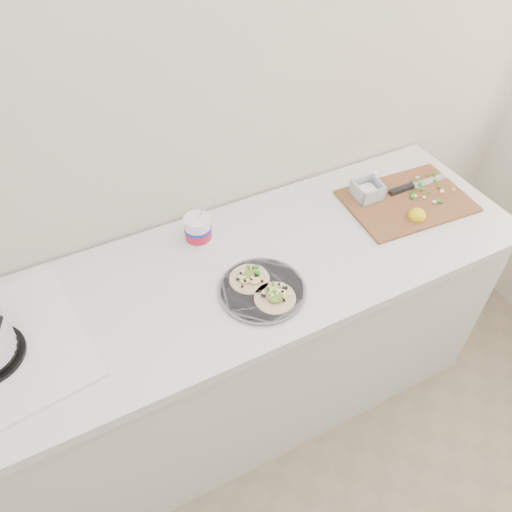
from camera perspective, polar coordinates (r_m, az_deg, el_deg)
name	(u,v)px	position (r m, az deg, el deg)	size (l,w,h in m)	color
counter	(196,362)	(1.99, -6.88, -11.94)	(2.44, 0.66, 0.90)	silver
taco_plate	(262,288)	(1.59, 0.69, -3.71)	(0.28, 0.28, 0.04)	slate
tub	(199,228)	(1.73, -6.58, 3.18)	(0.09, 0.09, 0.21)	white
cutboard	(404,197)	(2.01, 16.53, 6.46)	(0.49, 0.35, 0.07)	brown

